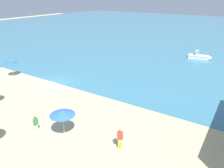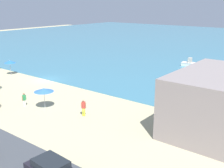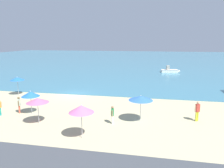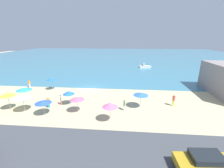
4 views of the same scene
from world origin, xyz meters
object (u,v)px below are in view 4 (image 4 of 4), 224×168
beach_umbrella_2 (43,102)px  beach_umbrella_8 (110,105)px  beach_umbrella_6 (24,89)px  beach_umbrella_3 (141,94)px  beach_umbrella_9 (77,98)px  skiff_nearshore (145,66)px  bather_2 (61,99)px  bather_3 (124,104)px  bather_4 (174,100)px  beach_umbrella_4 (69,93)px  bather_1 (29,83)px  beach_umbrella_1 (7,94)px  bather_0 (48,102)px  beach_umbrella_7 (51,79)px  beach_umbrella_0 (22,97)px  parked_car_0 (204,162)px

beach_umbrella_2 → beach_umbrella_8: beach_umbrella_8 is taller
beach_umbrella_6 → beach_umbrella_3: bearing=-2.6°
beach_umbrella_9 → skiff_nearshore: (12.91, 32.89, -1.62)m
beach_umbrella_9 → bather_2: size_ratio=1.42×
bather_3 → bather_4: bearing=15.7°
bather_2 → skiff_nearshore: 34.76m
beach_umbrella_4 → skiff_nearshore: 34.11m
bather_1 → beach_umbrella_9: bearing=-35.9°
beach_umbrella_1 → beach_umbrella_4: (7.80, 2.35, -0.36)m
bather_2 → beach_umbrella_9: bearing=-33.0°
beach_umbrella_8 → bather_0: beach_umbrella_8 is taller
beach_umbrella_9 → bather_3: bearing=10.8°
bather_4 → beach_umbrella_3: bearing=-168.2°
beach_umbrella_2 → beach_umbrella_9: 4.34m
beach_umbrella_7 → bather_1: size_ratio=1.48×
beach_umbrella_1 → skiff_nearshore: beach_umbrella_1 is taller
beach_umbrella_4 → beach_umbrella_8: beach_umbrella_8 is taller
bather_0 → beach_umbrella_8: bearing=-18.1°
beach_umbrella_3 → bather_1: bearing=161.5°
beach_umbrella_1 → bather_3: size_ratio=1.66×
bather_2 → bather_1: bearing=143.2°
beach_umbrella_4 → beach_umbrella_9: beach_umbrella_9 is taller
beach_umbrella_1 → bather_0: size_ratio=1.58×
bather_1 → beach_umbrella_2: bearing=-49.8°
beach_umbrella_3 → bather_2: (-11.94, -0.06, -1.21)m
beach_umbrella_0 → parked_car_0: (19.87, -7.90, -1.39)m
bather_1 → bather_4: size_ratio=0.91×
bather_0 → bather_3: (11.03, 0.14, -0.05)m
beach_umbrella_2 → bather_4: (17.80, 4.29, -0.86)m
beach_umbrella_7 → bather_2: 7.91m
beach_umbrella_8 → beach_umbrella_3: bearing=46.5°
beach_umbrella_6 → bather_3: size_ratio=1.48×
beach_umbrella_7 → bather_0: 8.19m
beach_umbrella_3 → bather_3: bearing=-156.5°
beach_umbrella_6 → beach_umbrella_2: bearing=-37.2°
beach_umbrella_7 → bather_2: bearing=-55.2°
bather_2 → bather_4: 16.94m
beach_umbrella_4 → bather_3: 8.49m
bather_1 → beach_umbrella_0: bearing=-60.2°
beach_umbrella_9 → parked_car_0: (12.44, -8.32, -1.25)m
bather_2 → parked_car_0: bather_2 is taller
beach_umbrella_1 → bather_1: (-3.27, 9.57, -1.41)m
beach_umbrella_8 → bather_2: (-7.94, 4.15, -1.32)m
beach_umbrella_1 → beach_umbrella_8: bearing=-7.6°
beach_umbrella_1 → skiff_nearshore: bearing=55.4°
beach_umbrella_9 → bather_2: 4.12m
bather_4 → parked_car_0: bather_4 is taller
bather_4 → beach_umbrella_8: bearing=-149.7°
beach_umbrella_3 → beach_umbrella_7: size_ratio=0.98×
beach_umbrella_3 → bather_1: size_ratio=1.44×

